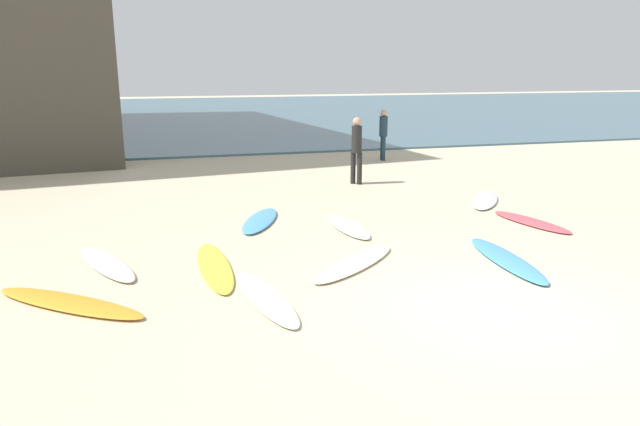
# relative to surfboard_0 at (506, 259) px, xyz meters

# --- Properties ---
(ground_plane) EXTENTS (120.00, 120.00, 0.00)m
(ground_plane) POSITION_rel_surfboard_0_xyz_m (-1.30, -1.73, -0.04)
(ground_plane) COLOR beige
(ocean_water) EXTENTS (120.00, 40.00, 0.08)m
(ocean_water) POSITION_rel_surfboard_0_xyz_m (-1.30, 32.92, -0.00)
(ocean_water) COLOR #426675
(ocean_water) RESTS_ON ground_plane
(surfboard_0) EXTENTS (0.76, 2.48, 0.08)m
(surfboard_0) POSITION_rel_surfboard_0_xyz_m (0.00, 0.00, 0.00)
(surfboard_0) COLOR #4B98DD
(surfboard_0) RESTS_ON ground_plane
(surfboard_1) EXTENTS (0.83, 2.26, 0.07)m
(surfboard_1) POSITION_rel_surfboard_0_xyz_m (-4.18, -0.52, -0.01)
(surfboard_1) COLOR silver
(surfboard_1) RESTS_ON ground_plane
(surfboard_2) EXTENTS (0.55, 2.56, 0.07)m
(surfboard_2) POSITION_rel_surfboard_0_xyz_m (-4.73, 1.00, -0.01)
(surfboard_2) COLOR yellow
(surfboard_2) RESTS_ON ground_plane
(surfboard_3) EXTENTS (2.09, 1.89, 0.07)m
(surfboard_3) POSITION_rel_surfboard_0_xyz_m (-2.50, 0.52, -0.00)
(surfboard_3) COLOR #F8EBC7
(surfboard_3) RESTS_ON ground_plane
(surfboard_4) EXTENTS (2.29, 1.99, 0.08)m
(surfboard_4) POSITION_rel_surfboard_0_xyz_m (-6.80, 0.01, 0.00)
(surfboard_4) COLOR orange
(surfboard_4) RESTS_ON ground_plane
(surfboard_5) EXTENTS (0.91, 2.08, 0.07)m
(surfboard_5) POSITION_rel_surfboard_0_xyz_m (1.89, 2.00, -0.01)
(surfboard_5) COLOR #DC515C
(surfboard_5) RESTS_ON ground_plane
(surfboard_6) EXTENTS (0.65, 1.95, 0.08)m
(surfboard_6) POSITION_rel_surfboard_0_xyz_m (-1.92, 2.66, -0.00)
(surfboard_6) COLOR white
(surfboard_6) RESTS_ON ground_plane
(surfboard_7) EXTENTS (1.73, 2.06, 0.08)m
(surfboard_7) POSITION_rel_surfboard_0_xyz_m (2.03, 4.02, 0.00)
(surfboard_7) COLOR white
(surfboard_7) RESTS_ON ground_plane
(surfboard_8) EXTENTS (1.34, 2.17, 0.08)m
(surfboard_8) POSITION_rel_surfboard_0_xyz_m (-3.52, 3.61, 0.00)
(surfboard_8) COLOR #509FDA
(surfboard_8) RESTS_ON ground_plane
(surfboard_9) EXTENTS (1.30, 2.23, 0.09)m
(surfboard_9) POSITION_rel_surfboard_0_xyz_m (-6.43, 1.60, 0.00)
(surfboard_9) COLOR silver
(surfboard_9) RESTS_ON ground_plane
(beachgoer_near) EXTENTS (0.40, 0.40, 1.84)m
(beachgoer_near) POSITION_rel_surfboard_0_xyz_m (-0.24, 6.94, 1.00)
(beachgoer_near) COLOR black
(beachgoer_near) RESTS_ON ground_plane
(beachgoer_mid) EXTENTS (0.33, 0.34, 1.74)m
(beachgoer_mid) POSITION_rel_surfboard_0_xyz_m (2.04, 10.67, 0.93)
(beachgoer_mid) COLOR #1E3342
(beachgoer_mid) RESTS_ON ground_plane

